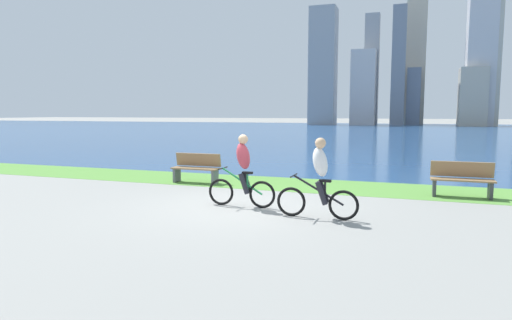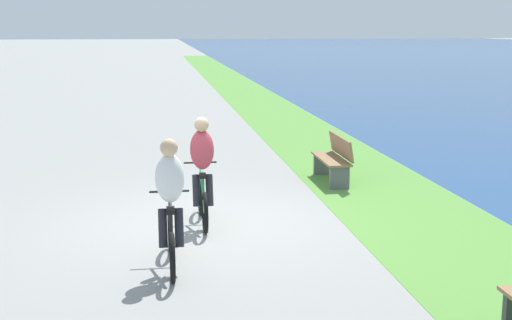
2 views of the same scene
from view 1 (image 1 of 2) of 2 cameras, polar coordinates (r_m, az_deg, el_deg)
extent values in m
plane|color=gray|center=(10.07, -2.11, -6.09)|extent=(300.00, 300.00, 0.00)
cube|color=#59933D|center=(13.22, 3.22, -3.11)|extent=(120.00, 2.50, 0.01)
cube|color=navy|center=(51.24, 15.19, 3.64)|extent=(300.00, 74.55, 0.00)
torus|color=black|center=(10.18, -4.61, -4.20)|extent=(0.62, 0.06, 0.62)
torus|color=black|center=(9.82, 0.81, -4.56)|extent=(0.62, 0.06, 0.62)
cylinder|color=#268C4C|center=(9.93, -1.82, -2.80)|extent=(0.98, 0.04, 0.60)
cylinder|color=#268C4C|center=(9.89, -1.13, -3.13)|extent=(0.04, 0.04, 0.46)
cube|color=black|center=(9.86, -1.14, -1.69)|extent=(0.24, 0.10, 0.05)
cylinder|color=black|center=(10.07, -4.38, -1.08)|extent=(0.03, 0.52, 0.03)
ellipsoid|color=#BF3F4C|center=(9.85, -1.69, 0.53)|extent=(0.40, 0.36, 0.65)
sphere|color=#D8AD84|center=(9.82, -1.70, 2.74)|extent=(0.22, 0.22, 0.22)
cylinder|color=#26262D|center=(9.82, -1.61, -3.14)|extent=(0.27, 0.11, 0.49)
cylinder|color=#26262D|center=(10.00, -1.21, -2.96)|extent=(0.27, 0.11, 0.49)
torus|color=black|center=(9.10, 4.65, -5.47)|extent=(0.61, 0.06, 0.61)
torus|color=black|center=(8.90, 11.42, -5.85)|extent=(0.61, 0.06, 0.61)
cylinder|color=black|center=(8.93, 8.18, -3.93)|extent=(1.05, 0.04, 0.59)
cylinder|color=black|center=(8.91, 9.04, -4.29)|extent=(0.04, 0.04, 0.46)
cube|color=black|center=(8.87, 9.07, -2.71)|extent=(0.24, 0.10, 0.05)
cylinder|color=black|center=(8.99, 4.99, -2.02)|extent=(0.03, 0.52, 0.03)
ellipsoid|color=white|center=(8.84, 8.42, -0.25)|extent=(0.40, 0.36, 0.65)
sphere|color=#D8AD84|center=(8.80, 8.46, 2.21)|extent=(0.22, 0.22, 0.22)
cylinder|color=#26262D|center=(8.82, 8.58, -4.34)|extent=(0.27, 0.11, 0.49)
cylinder|color=#26262D|center=(9.02, 8.82, -4.11)|extent=(0.27, 0.11, 0.49)
cube|color=olive|center=(13.41, -7.95, -1.10)|extent=(1.50, 0.45, 0.04)
cube|color=olive|center=(13.55, -7.59, 0.05)|extent=(1.50, 0.11, 0.40)
cube|color=#595960|center=(13.16, -5.41, -2.20)|extent=(0.08, 0.37, 0.45)
cube|color=#595960|center=(13.75, -10.35, -1.91)|extent=(0.08, 0.37, 0.45)
cube|color=olive|center=(12.21, 25.44, -2.38)|extent=(1.50, 0.45, 0.04)
cube|color=olive|center=(12.37, 25.40, -1.10)|extent=(1.50, 0.11, 0.40)
cube|color=#38383D|center=(12.33, 28.40, -3.50)|extent=(0.08, 0.37, 0.45)
cube|color=#38383D|center=(12.18, 22.35, -3.32)|extent=(0.08, 0.37, 0.45)
cube|color=#8C939E|center=(77.92, 8.80, 11.97)|extent=(4.43, 4.33, 20.00)
cube|color=#B7B7BC|center=(78.02, 13.89, 9.18)|extent=(4.07, 3.62, 12.74)
cube|color=#8C939E|center=(81.75, 14.91, 11.36)|extent=(2.49, 2.16, 19.42)
cube|color=slate|center=(78.86, 18.20, 11.56)|extent=(2.21, 3.99, 19.72)
cube|color=slate|center=(80.07, 19.94, 7.79)|extent=(2.21, 4.06, 9.63)
cube|color=#ADA899|center=(85.07, 20.24, 13.85)|extent=(3.43, 2.83, 27.90)
cube|color=#ADA899|center=(76.47, 26.53, 7.41)|extent=(4.00, 3.68, 9.11)
cube|color=#B7B7BC|center=(78.37, 27.48, 13.55)|extent=(4.12, 3.76, 26.07)
cube|color=#ADA899|center=(78.31, 27.97, 14.09)|extent=(4.15, 3.23, 27.58)
cube|color=#ADA899|center=(79.56, 27.95, 9.06)|extent=(3.28, 3.89, 14.07)
camera|label=2|loc=(10.77, 57.49, 7.87)|focal=47.78mm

